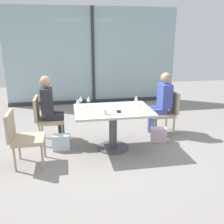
{
  "coord_description": "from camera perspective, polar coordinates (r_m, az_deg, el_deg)",
  "views": [
    {
      "loc": [
        -0.74,
        -4.08,
        1.98
      ],
      "look_at": [
        0.0,
        0.1,
        0.65
      ],
      "focal_mm": 40.35,
      "sensor_mm": 36.0,
      "label": 1
    }
  ],
  "objects": [
    {
      "name": "handbag_1",
      "position": [
        4.87,
        10.49,
        -5.14
      ],
      "size": [
        0.33,
        0.22,
        0.28
      ],
      "primitive_type": "cube",
      "rotation": [
        0.0,
        0.0,
        -0.23
      ],
      "color": "beige",
      "rests_on": "ground_plane"
    },
    {
      "name": "cell_phone_on_table",
      "position": [
        4.2,
        1.56,
        0.11
      ],
      "size": [
        0.09,
        0.15,
        0.01
      ],
      "primitive_type": "cube",
      "rotation": [
        0.0,
        0.0,
        -0.11
      ],
      "color": "black",
      "rests_on": "dining_table_main"
    },
    {
      "name": "chair_far_left",
      "position": [
        4.85,
        -14.84,
        -1.02
      ],
      "size": [
        0.5,
        0.46,
        0.87
      ],
      "color": "tan",
      "rests_on": "ground_plane"
    },
    {
      "name": "chair_side_end",
      "position": [
        4.09,
        -19.77,
        -4.97
      ],
      "size": [
        0.5,
        0.46,
        0.87
      ],
      "color": "tan",
      "rests_on": "ground_plane"
    },
    {
      "name": "chair_far_right",
      "position": [
        5.21,
        12.16,
        0.41
      ],
      "size": [
        0.5,
        0.46,
        0.87
      ],
      "color": "tan",
      "rests_on": "ground_plane"
    },
    {
      "name": "ground_plane",
      "position": [
        4.6,
        0.22,
        -8.12
      ],
      "size": [
        12.0,
        12.0,
        0.0
      ],
      "primitive_type": "plane",
      "color": "gray"
    },
    {
      "name": "wine_glass_3",
      "position": [
        4.55,
        -7.13,
        3.03
      ],
      "size": [
        0.07,
        0.07,
        0.18
      ],
      "color": "silver",
      "rests_on": "dining_table_main"
    },
    {
      "name": "wine_glass_0",
      "position": [
        4.52,
        -5.36,
        2.98
      ],
      "size": [
        0.07,
        0.07,
        0.18
      ],
      "color": "silver",
      "rests_on": "dining_table_main"
    },
    {
      "name": "window_wall_backdrop",
      "position": [
        7.36,
        -4.31,
        11.31
      ],
      "size": [
        4.87,
        0.1,
        2.7
      ],
      "color": "#9AB7BC",
      "rests_on": "ground_plane"
    },
    {
      "name": "handbag_0",
      "position": [
        4.56,
        -11.4,
        -6.76
      ],
      "size": [
        0.31,
        0.18,
        0.28
      ],
      "primitive_type": "cube",
      "rotation": [
        0.0,
        0.0,
        -0.07
      ],
      "color": "silver",
      "rests_on": "ground_plane"
    },
    {
      "name": "person_far_left",
      "position": [
        4.79,
        -13.72,
        1.36
      ],
      "size": [
        0.39,
        0.34,
        1.26
      ],
      "color": "#28282D",
      "rests_on": "ground_plane"
    },
    {
      "name": "dining_table_main",
      "position": [
        4.39,
        0.23,
        -1.55
      ],
      "size": [
        1.32,
        0.94,
        0.73
      ],
      "color": "#BCB29E",
      "rests_on": "ground_plane"
    },
    {
      "name": "wine_glass_1",
      "position": [
        4.56,
        5.52,
        3.11
      ],
      "size": [
        0.07,
        0.07,
        0.18
      ],
      "color": "silver",
      "rests_on": "dining_table_main"
    },
    {
      "name": "person_far_right",
      "position": [
        5.11,
        11.17,
        2.53
      ],
      "size": [
        0.39,
        0.34,
        1.26
      ],
      "color": "#384C9E",
      "rests_on": "ground_plane"
    },
    {
      "name": "wine_glass_2",
      "position": [
        4.39,
        -7.76,
        2.48
      ],
      "size": [
        0.07,
        0.07,
        0.18
      ],
      "color": "silver",
      "rests_on": "dining_table_main"
    },
    {
      "name": "coffee_cup",
      "position": [
        4.05,
        -1.59,
        0.06
      ],
      "size": [
        0.08,
        0.08,
        0.09
      ],
      "primitive_type": "cylinder",
      "color": "white",
      "rests_on": "dining_table_main"
    }
  ]
}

